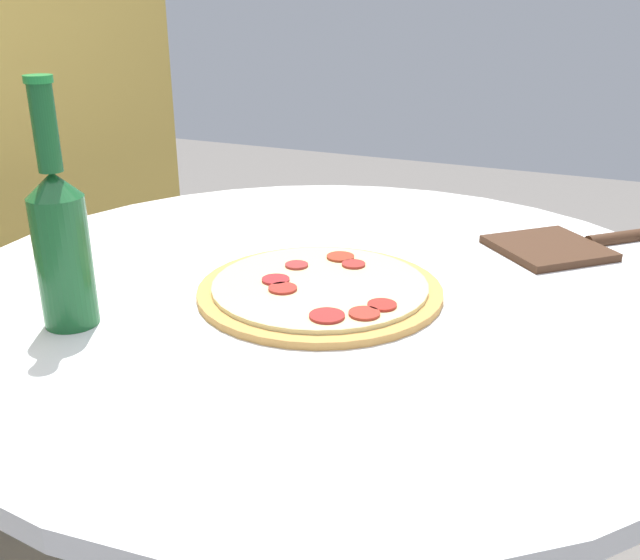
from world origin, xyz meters
TOP-DOWN VIEW (x-y plane):
  - table at (0.00, 0.00)m, footprint 1.06×1.06m
  - pizza at (-0.04, -0.01)m, footprint 0.32×0.32m
  - beer_bottle at (-0.24, 0.23)m, footprint 0.06×0.06m
  - pizza_paddle at (0.27, -0.27)m, footprint 0.25×0.25m

SIDE VIEW (x-z plane):
  - table at x=0.00m, z-range 0.18..0.92m
  - pizza_paddle at x=0.27m, z-range 0.73..0.76m
  - pizza at x=-0.04m, z-range 0.74..0.76m
  - beer_bottle at x=-0.24m, z-range 0.70..0.99m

